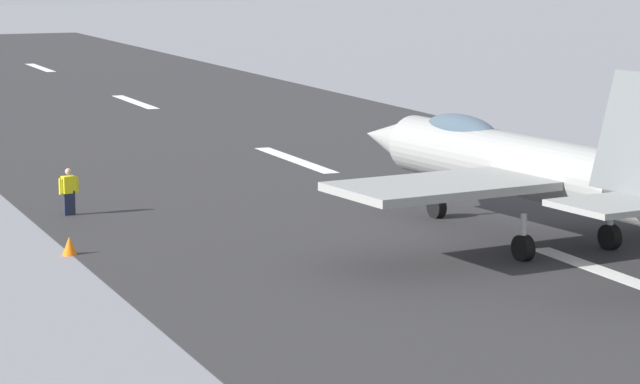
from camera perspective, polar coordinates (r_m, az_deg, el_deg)
ground_plane at (r=39.24m, az=12.36°, el=-3.57°), size 400.00×400.00×0.00m
runway_strip at (r=39.23m, az=12.37°, el=-3.56°), size 240.00×26.00×0.02m
fighter_jet at (r=43.44m, az=8.31°, el=1.06°), size 17.54×14.12×5.61m
crew_person at (r=48.64m, az=-9.90°, el=0.00°), size 0.36×0.69×1.60m
marker_cone_mid at (r=42.46m, az=-9.88°, el=-2.11°), size 0.44×0.44×0.55m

